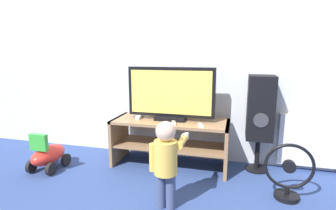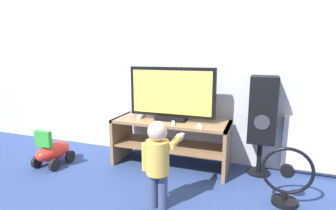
% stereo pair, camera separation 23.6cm
% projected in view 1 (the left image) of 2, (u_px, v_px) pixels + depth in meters
% --- Properties ---
extents(ground_plane, '(16.00, 16.00, 0.00)m').
position_uv_depth(ground_plane, '(165.00, 174.00, 2.80)').
color(ground_plane, navy).
extents(wall_back, '(10.00, 0.06, 2.60)m').
position_uv_depth(wall_back, '(177.00, 51.00, 3.09)').
color(wall_back, silver).
rests_on(wall_back, ground_plane).
extents(tv_stand, '(1.30, 0.49, 0.54)m').
position_uv_depth(tv_stand, '(170.00, 135.00, 2.96)').
color(tv_stand, '#93704C').
rests_on(tv_stand, ground_plane).
extents(television, '(0.98, 0.20, 0.59)m').
position_uv_depth(television, '(171.00, 94.00, 2.89)').
color(television, black).
rests_on(television, tv_stand).
extents(game_console, '(0.04, 0.16, 0.04)m').
position_uv_depth(game_console, '(140.00, 117.00, 3.02)').
color(game_console, white).
rests_on(game_console, tv_stand).
extents(remote_primary, '(0.08, 0.13, 0.03)m').
position_uv_depth(remote_primary, '(201.00, 125.00, 2.67)').
color(remote_primary, white).
rests_on(remote_primary, tv_stand).
extents(remote_secondary, '(0.07, 0.13, 0.03)m').
position_uv_depth(remote_secondary, '(174.00, 123.00, 2.76)').
color(remote_secondary, white).
rests_on(remote_secondary, tv_stand).
extents(child, '(0.28, 0.43, 0.75)m').
position_uv_depth(child, '(166.00, 158.00, 2.12)').
color(child, '#3F4C72').
rests_on(child, ground_plane).
extents(speaker_tower, '(0.27, 0.31, 1.05)m').
position_uv_depth(speaker_tower, '(260.00, 110.00, 2.78)').
color(speaker_tower, black).
rests_on(speaker_tower, ground_plane).
extents(floor_fan, '(0.42, 0.21, 0.51)m').
position_uv_depth(floor_fan, '(289.00, 174.00, 2.29)').
color(floor_fan, black).
rests_on(floor_fan, ground_plane).
extents(ride_on_toy, '(0.29, 0.46, 0.44)m').
position_uv_depth(ride_on_toy, '(48.00, 155.00, 2.89)').
color(ride_on_toy, red).
rests_on(ride_on_toy, ground_plane).
extents(radiator, '(0.75, 0.08, 0.63)m').
position_uv_depth(radiator, '(315.00, 141.00, 2.82)').
color(radiator, white).
rests_on(radiator, ground_plane).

